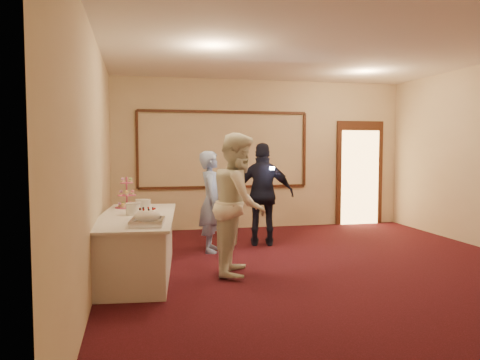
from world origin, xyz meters
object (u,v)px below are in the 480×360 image
at_px(pavlova_tray, 147,218).
at_px(plate_stack_b, 143,206).
at_px(woman, 239,204).
at_px(guest, 263,194).
at_px(man, 211,202).
at_px(buffet_table, 137,245).
at_px(cupcake_stand, 127,196).
at_px(tart, 150,217).
at_px(plate_stack_a, 133,209).

height_order(pavlova_tray, plate_stack_b, pavlova_tray).
xyz_separation_m(woman, guest, (0.78, 1.62, -0.05)).
distance_m(pavlova_tray, man, 2.16).
bearing_deg(guest, woman, 78.30).
distance_m(pavlova_tray, woman, 1.32).
xyz_separation_m(man, guest, (0.93, 0.29, 0.07)).
height_order(buffet_table, cupcake_stand, cupcake_stand).
distance_m(plate_stack_b, man, 1.34).
height_order(cupcake_stand, plate_stack_b, cupcake_stand).
distance_m(tart, woman, 1.16).
xyz_separation_m(cupcake_stand, woman, (1.44, -1.03, -0.03)).
distance_m(pavlova_tray, plate_stack_b, 1.08).
xyz_separation_m(tart, guest, (1.92, 1.76, 0.07)).
bearing_deg(guest, man, 31.23).
xyz_separation_m(plate_stack_b, guest, (1.99, 1.11, 0.00)).
relative_size(woman, guest, 1.06).
relative_size(buffet_table, guest, 1.46).
bearing_deg(tart, cupcake_stand, 104.08).
height_order(pavlova_tray, woman, woman).
bearing_deg(buffet_table, woman, -9.97).
bearing_deg(buffet_table, tart, -66.80).
distance_m(buffet_table, man, 1.64).
bearing_deg(buffet_table, pavlova_tray, -81.60).
height_order(tart, woman, woman).
bearing_deg(plate_stack_a, man, 41.17).
relative_size(buffet_table, plate_stack_a, 13.41).
xyz_separation_m(buffet_table, plate_stack_b, (0.09, 0.28, 0.47)).
bearing_deg(guest, plate_stack_a, 46.06).
xyz_separation_m(cupcake_stand, guest, (2.21, 0.59, -0.09)).
height_order(man, woman, woman).
relative_size(cupcake_stand, woman, 0.27).
bearing_deg(man, plate_stack_b, 140.15).
bearing_deg(plate_stack_a, woman, -11.72).
distance_m(buffet_table, pavlova_tray, 0.93).
relative_size(plate_stack_a, woman, 0.10).
xyz_separation_m(pavlova_tray, plate_stack_a, (-0.16, 0.85, -0.00)).
bearing_deg(man, woman, -160.96).
relative_size(pavlova_tray, man, 0.34).
bearing_deg(cupcake_stand, pavlova_tray, -81.07).
distance_m(buffet_table, plate_stack_b, 0.55).
bearing_deg(woman, man, 24.34).
bearing_deg(plate_stack_b, woman, -22.60).
bearing_deg(man, pavlova_tray, 163.85).
xyz_separation_m(pavlova_tray, plate_stack_b, (-0.03, 1.08, 0.01)).
height_order(buffet_table, plate_stack_a, plate_stack_a).
height_order(buffet_table, plate_stack_b, plate_stack_b).
bearing_deg(pavlova_tray, cupcake_stand, 98.93).
relative_size(cupcake_stand, plate_stack_b, 2.37).
distance_m(pavlova_tray, plate_stack_a, 0.87).
bearing_deg(buffet_table, cupcake_stand, 99.47).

